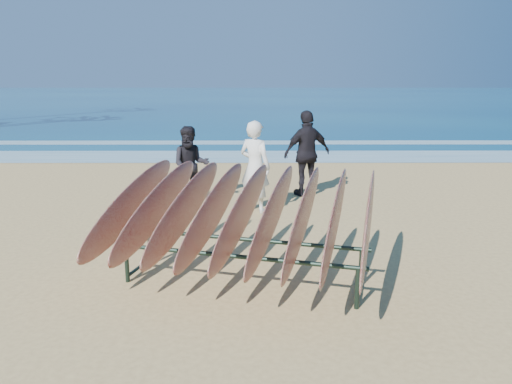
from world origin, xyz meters
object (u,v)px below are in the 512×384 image
surfboard_rack (242,214)px  person_dark_a (191,165)px  person_dark_b (307,153)px  person_white (255,167)px

surfboard_rack → person_dark_a: (-1.18, 4.25, -0.13)m
person_dark_a → person_dark_b: (2.51, 0.68, 0.14)m
person_dark_a → person_dark_b: size_ratio=0.85×
surfboard_rack → person_dark_b: size_ratio=1.98×
person_white → person_dark_a: size_ratio=1.11×
person_dark_b → person_dark_a: bearing=-8.2°
surfboard_rack → person_dark_b: 5.10m
surfboard_rack → person_dark_a: 4.41m
person_white → person_dark_a: 1.52m
person_white → person_dark_b: (1.16, 1.37, 0.05)m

